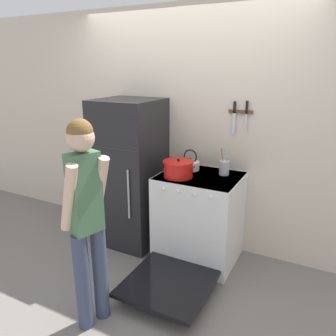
# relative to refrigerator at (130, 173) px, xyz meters

# --- Properties ---
(ground_plane) EXTENTS (14.00, 14.00, 0.00)m
(ground_plane) POSITION_rel_refrigerator_xyz_m (0.53, 0.32, -0.81)
(ground_plane) COLOR slate
(wall_back) EXTENTS (10.00, 0.06, 2.55)m
(wall_back) POSITION_rel_refrigerator_xyz_m (0.53, 0.35, 0.47)
(wall_back) COLOR beige
(wall_back) RESTS_ON ground_plane
(refrigerator) EXTENTS (0.65, 0.67, 1.61)m
(refrigerator) POSITION_rel_refrigerator_xyz_m (0.00, 0.00, 0.00)
(refrigerator) COLOR black
(refrigerator) RESTS_ON ground_plane
(stove_range) EXTENTS (0.79, 1.39, 0.91)m
(stove_range) POSITION_rel_refrigerator_xyz_m (0.83, -0.04, -0.36)
(stove_range) COLOR white
(stove_range) RESTS_ON ground_plane
(dutch_oven_pot) EXTENTS (0.34, 0.30, 0.19)m
(dutch_oven_pot) POSITION_rel_refrigerator_xyz_m (0.66, -0.14, 0.18)
(dutch_oven_pot) COLOR red
(dutch_oven_pot) RESTS_ON stove_range
(tea_kettle) EXTENTS (0.24, 0.19, 0.22)m
(tea_kettle) POSITION_rel_refrigerator_xyz_m (0.67, 0.13, 0.16)
(tea_kettle) COLOR silver
(tea_kettle) RESTS_ON stove_range
(utensil_jar) EXTENTS (0.10, 0.10, 0.28)m
(utensil_jar) POSITION_rel_refrigerator_xyz_m (1.03, 0.13, 0.18)
(utensil_jar) COLOR #B7BABF
(utensil_jar) RESTS_ON stove_range
(person) EXTENTS (0.32, 0.38, 1.62)m
(person) POSITION_rel_refrigerator_xyz_m (0.45, -1.23, 0.11)
(person) COLOR #38425B
(person) RESTS_ON ground_plane
(wall_knife_strip) EXTENTS (0.24, 0.03, 0.33)m
(wall_knife_strip) POSITION_rel_refrigerator_xyz_m (1.11, 0.31, 0.71)
(wall_knife_strip) COLOR brown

